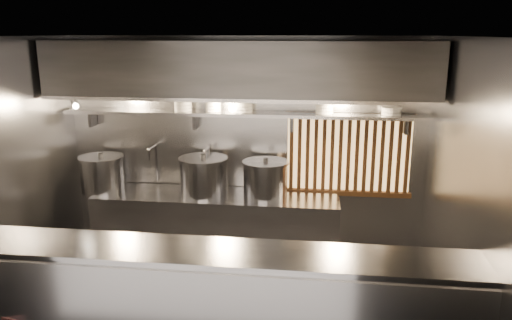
% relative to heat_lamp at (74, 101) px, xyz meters
% --- Properties ---
extents(floor, '(4.50, 4.50, 0.00)m').
position_rel_heat_lamp_xyz_m(floor, '(1.90, -0.85, -2.07)').
color(floor, black).
rests_on(floor, ground).
extents(ceiling, '(4.50, 4.50, 0.00)m').
position_rel_heat_lamp_xyz_m(ceiling, '(1.90, -0.85, 0.73)').
color(ceiling, black).
rests_on(ceiling, wall_back).
extents(wall_back, '(4.50, 0.00, 4.50)m').
position_rel_heat_lamp_xyz_m(wall_back, '(1.90, 0.65, -0.67)').
color(wall_back, gray).
rests_on(wall_back, floor).
extents(wall_left, '(0.00, 3.00, 3.00)m').
position_rel_heat_lamp_xyz_m(wall_left, '(-0.35, -0.85, -0.67)').
color(wall_left, gray).
rests_on(wall_left, floor).
extents(wall_right, '(0.00, 3.00, 3.00)m').
position_rel_heat_lamp_xyz_m(wall_right, '(4.15, -0.85, -0.67)').
color(wall_right, gray).
rests_on(wall_right, floor).
extents(serving_counter, '(4.50, 0.56, 1.13)m').
position_rel_heat_lamp_xyz_m(serving_counter, '(1.90, -1.81, -1.50)').
color(serving_counter, '#98989D').
rests_on(serving_counter, floor).
extents(cooking_bench, '(3.00, 0.70, 0.90)m').
position_rel_heat_lamp_xyz_m(cooking_bench, '(1.60, 0.28, -1.62)').
color(cooking_bench, '#98989D').
rests_on(cooking_bench, floor).
extents(bowl_shelf, '(4.40, 0.34, 0.04)m').
position_rel_heat_lamp_xyz_m(bowl_shelf, '(1.90, 0.47, -0.19)').
color(bowl_shelf, '#98989D').
rests_on(bowl_shelf, wall_back).
extents(exhaust_hood, '(4.40, 0.81, 0.65)m').
position_rel_heat_lamp_xyz_m(exhaust_hood, '(1.90, 0.25, 0.36)').
color(exhaust_hood, '#2D2D30').
rests_on(exhaust_hood, ceiling).
extents(wood_screen, '(1.56, 0.09, 1.04)m').
position_rel_heat_lamp_xyz_m(wood_screen, '(3.20, 0.60, -0.69)').
color(wood_screen, '#F4BE6E').
rests_on(wood_screen, wall_back).
extents(faucet_left, '(0.04, 0.30, 0.50)m').
position_rel_heat_lamp_xyz_m(faucet_left, '(0.75, 0.52, -0.76)').
color(faucet_left, silver).
rests_on(faucet_left, wall_back).
extents(faucet_right, '(0.04, 0.30, 0.50)m').
position_rel_heat_lamp_xyz_m(faucet_right, '(1.45, 0.52, -0.76)').
color(faucet_right, silver).
rests_on(faucet_right, wall_back).
extents(heat_lamp, '(0.25, 0.35, 0.20)m').
position_rel_heat_lamp_xyz_m(heat_lamp, '(0.00, 0.00, 0.00)').
color(heat_lamp, '#98989D').
rests_on(heat_lamp, exhaust_hood).
extents(pendant_bulb, '(0.09, 0.09, 0.19)m').
position_rel_heat_lamp_xyz_m(pendant_bulb, '(1.80, 0.35, -0.11)').
color(pendant_bulb, '#2D2D30').
rests_on(pendant_bulb, exhaust_hood).
extents(stock_pot_left, '(0.72, 0.72, 0.48)m').
position_rel_heat_lamp_xyz_m(stock_pot_left, '(0.15, 0.27, -0.94)').
color(stock_pot_left, '#98989D').
rests_on(stock_pot_left, cooking_bench).
extents(stock_pot_mid, '(0.80, 0.80, 0.51)m').
position_rel_heat_lamp_xyz_m(stock_pot_mid, '(1.45, 0.28, -0.93)').
color(stock_pot_mid, '#98989D').
rests_on(stock_pot_mid, cooking_bench).
extents(stock_pot_right, '(0.73, 0.73, 0.48)m').
position_rel_heat_lamp_xyz_m(stock_pot_right, '(2.21, 0.29, -0.94)').
color(stock_pot_right, '#98989D').
rests_on(stock_pot_right, cooking_bench).
extents(bowl_stack_0, '(0.23, 0.23, 0.17)m').
position_rel_heat_lamp_xyz_m(bowl_stack_0, '(1.17, 0.47, -0.08)').
color(bowl_stack_0, silver).
rests_on(bowl_stack_0, bowl_shelf).
extents(bowl_stack_1, '(0.20, 0.20, 0.17)m').
position_rel_heat_lamp_xyz_m(bowl_stack_1, '(1.54, 0.47, -0.08)').
color(bowl_stack_1, silver).
rests_on(bowl_stack_1, bowl_shelf).
extents(bowl_stack_2, '(0.24, 0.24, 0.17)m').
position_rel_heat_lamp_xyz_m(bowl_stack_2, '(1.91, 0.47, -0.08)').
color(bowl_stack_2, silver).
rests_on(bowl_stack_2, bowl_shelf).
extents(bowl_stack_3, '(0.23, 0.23, 0.17)m').
position_rel_heat_lamp_xyz_m(bowl_stack_3, '(2.89, 0.47, -0.08)').
color(bowl_stack_3, silver).
rests_on(bowl_stack_3, bowl_shelf).
extents(bowl_stack_4, '(0.24, 0.24, 0.09)m').
position_rel_heat_lamp_xyz_m(bowl_stack_4, '(3.66, 0.47, -0.12)').
color(bowl_stack_4, silver).
rests_on(bowl_stack_4, bowl_shelf).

